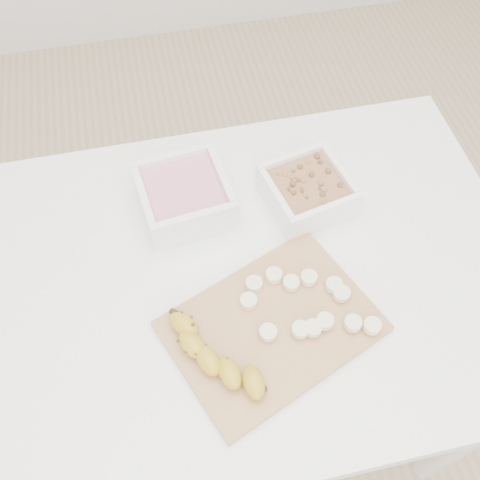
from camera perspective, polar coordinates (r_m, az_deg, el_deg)
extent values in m
plane|color=#C6AD89|center=(1.63, 0.24, -16.62)|extent=(3.50, 3.50, 0.00)
cube|color=white|center=(0.95, 0.39, -4.11)|extent=(1.00, 0.70, 0.04)
cylinder|color=white|center=(1.33, 23.23, -18.83)|extent=(0.05, 0.05, 0.71)
cylinder|color=white|center=(1.46, -19.55, -4.50)|extent=(0.05, 0.05, 0.71)
cylinder|color=white|center=(1.52, 14.28, 1.66)|extent=(0.05, 0.05, 0.71)
cube|color=white|center=(0.99, -5.93, 4.68)|extent=(0.18, 0.18, 0.07)
cube|color=pink|center=(0.98, -5.95, 4.80)|extent=(0.15, 0.15, 0.04)
cube|color=white|center=(1.00, 7.16, 5.19)|extent=(0.17, 0.17, 0.07)
cube|color=#8E603E|center=(1.00, 7.18, 5.29)|extent=(0.14, 0.14, 0.04)
cube|color=#AA784E|center=(0.88, 3.42, -9.19)|extent=(0.38, 0.33, 0.01)
cylinder|color=#F3E5BA|center=(0.88, 0.93, -6.52)|extent=(0.03, 0.03, 0.01)
cylinder|color=#F3E5BA|center=(0.90, 1.50, -4.70)|extent=(0.03, 0.03, 0.01)
cylinder|color=#F3E5BA|center=(0.91, 3.64, -3.78)|extent=(0.03, 0.03, 0.01)
cylinder|color=#F3E5BA|center=(0.90, 5.49, -4.58)|extent=(0.03, 0.03, 0.01)
cylinder|color=#F3E5BA|center=(0.91, 7.35, -4.02)|extent=(0.03, 0.03, 0.01)
cylinder|color=#F3E5BA|center=(0.91, 9.98, -4.76)|extent=(0.03, 0.03, 0.01)
cylinder|color=#F3E5BA|center=(0.90, 10.77, -5.65)|extent=(0.03, 0.03, 0.01)
cylinder|color=#F3E5BA|center=(0.86, 3.02, -9.82)|extent=(0.03, 0.03, 0.01)
cylinder|color=#F3E5BA|center=(0.86, 6.45, -9.48)|extent=(0.03, 0.03, 0.01)
cylinder|color=#F3E5BA|center=(0.87, 7.78, -9.31)|extent=(0.03, 0.03, 0.01)
cylinder|color=#F3E5BA|center=(0.88, 9.05, -8.55)|extent=(0.03, 0.03, 0.01)
cylinder|color=#F3E5BA|center=(0.88, 11.95, -8.68)|extent=(0.03, 0.03, 0.01)
cylinder|color=#F3E5BA|center=(0.89, 13.91, -8.87)|extent=(0.03, 0.03, 0.01)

